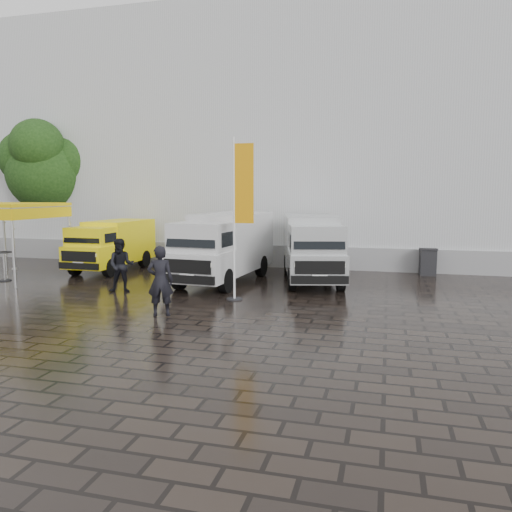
{
  "coord_description": "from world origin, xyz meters",
  "views": [
    {
      "loc": [
        4.67,
        -13.9,
        3.35
      ],
      "look_at": [
        0.39,
        2.2,
        1.24
      ],
      "focal_mm": 35.0,
      "sensor_mm": 36.0,
      "label": 1
    }
  ],
  "objects_px": {
    "flagpole": "(240,210)",
    "person_front": "(160,281)",
    "wheelie_bin": "(428,262)",
    "van_white": "(224,248)",
    "van_silver": "(312,249)",
    "cocktail_table": "(4,266)",
    "canopy_tent": "(5,208)",
    "van_yellow": "(112,246)",
    "person_tent": "(121,265)"
  },
  "relations": [
    {
      "from": "flagpole",
      "to": "wheelie_bin",
      "type": "relative_size",
      "value": 4.55
    },
    {
      "from": "wheelie_bin",
      "to": "van_white",
      "type": "bearing_deg",
      "value": -157.72
    },
    {
      "from": "wheelie_bin",
      "to": "person_front",
      "type": "height_order",
      "value": "person_front"
    },
    {
      "from": "van_silver",
      "to": "person_tent",
      "type": "distance_m",
      "value": 6.97
    },
    {
      "from": "person_front",
      "to": "person_tent",
      "type": "bearing_deg",
      "value": -61.77
    },
    {
      "from": "person_front",
      "to": "flagpole",
      "type": "bearing_deg",
      "value": -138.93
    },
    {
      "from": "van_yellow",
      "to": "person_tent",
      "type": "bearing_deg",
      "value": -54.54
    },
    {
      "from": "van_silver",
      "to": "wheelie_bin",
      "type": "height_order",
      "value": "van_silver"
    },
    {
      "from": "van_white",
      "to": "van_yellow",
      "type": "bearing_deg",
      "value": 171.02
    },
    {
      "from": "van_white",
      "to": "canopy_tent",
      "type": "bearing_deg",
      "value": -164.76
    },
    {
      "from": "van_silver",
      "to": "flagpole",
      "type": "bearing_deg",
      "value": -127.47
    },
    {
      "from": "person_front",
      "to": "canopy_tent",
      "type": "bearing_deg",
      "value": -42.2
    },
    {
      "from": "van_white",
      "to": "van_silver",
      "type": "bearing_deg",
      "value": 21.08
    },
    {
      "from": "flagpole",
      "to": "person_tent",
      "type": "relative_size",
      "value": 2.77
    },
    {
      "from": "van_white",
      "to": "cocktail_table",
      "type": "bearing_deg",
      "value": -162.04
    },
    {
      "from": "van_yellow",
      "to": "van_silver",
      "type": "height_order",
      "value": "van_silver"
    },
    {
      "from": "canopy_tent",
      "to": "person_front",
      "type": "distance_m",
      "value": 9.35
    },
    {
      "from": "van_white",
      "to": "person_tent",
      "type": "distance_m",
      "value": 3.89
    },
    {
      "from": "van_yellow",
      "to": "canopy_tent",
      "type": "height_order",
      "value": "canopy_tent"
    },
    {
      "from": "canopy_tent",
      "to": "person_tent",
      "type": "distance_m",
      "value": 6.02
    },
    {
      "from": "flagpole",
      "to": "cocktail_table",
      "type": "relative_size",
      "value": 4.5
    },
    {
      "from": "person_tent",
      "to": "van_silver",
      "type": "bearing_deg",
      "value": 11.5
    },
    {
      "from": "van_yellow",
      "to": "cocktail_table",
      "type": "xyz_separation_m",
      "value": [
        -2.65,
        -3.28,
        -0.51
      ]
    },
    {
      "from": "van_yellow",
      "to": "canopy_tent",
      "type": "bearing_deg",
      "value": -132.94
    },
    {
      "from": "person_tent",
      "to": "person_front",
      "type": "bearing_deg",
      "value": -64.56
    },
    {
      "from": "cocktail_table",
      "to": "flagpole",
      "type": "bearing_deg",
      "value": -5.86
    },
    {
      "from": "canopy_tent",
      "to": "van_yellow",
      "type": "bearing_deg",
      "value": 46.11
    },
    {
      "from": "canopy_tent",
      "to": "person_front",
      "type": "xyz_separation_m",
      "value": [
        8.32,
        -3.86,
        -1.81
      ]
    },
    {
      "from": "flagpole",
      "to": "cocktail_table",
      "type": "bearing_deg",
      "value": 174.14
    },
    {
      "from": "cocktail_table",
      "to": "person_front",
      "type": "distance_m",
      "value": 8.9
    },
    {
      "from": "wheelie_bin",
      "to": "person_front",
      "type": "relative_size",
      "value": 0.57
    },
    {
      "from": "flagpole",
      "to": "person_front",
      "type": "distance_m",
      "value": 3.45
    },
    {
      "from": "person_front",
      "to": "wheelie_bin",
      "type": "bearing_deg",
      "value": -147.31
    },
    {
      "from": "van_white",
      "to": "person_tent",
      "type": "xyz_separation_m",
      "value": [
        -2.75,
        -2.72,
        -0.37
      ]
    },
    {
      "from": "canopy_tent",
      "to": "person_tent",
      "type": "xyz_separation_m",
      "value": [
        5.6,
        -1.19,
        -1.87
      ]
    },
    {
      "from": "flagpole",
      "to": "wheelie_bin",
      "type": "xyz_separation_m",
      "value": [
        6.06,
        6.57,
        -2.26
      ]
    },
    {
      "from": "van_silver",
      "to": "cocktail_table",
      "type": "xyz_separation_m",
      "value": [
        -11.4,
        -2.84,
        -0.67
      ]
    },
    {
      "from": "canopy_tent",
      "to": "cocktail_table",
      "type": "xyz_separation_m",
      "value": [
        0.14,
        -0.38,
        -2.22
      ]
    },
    {
      "from": "person_front",
      "to": "person_tent",
      "type": "height_order",
      "value": "person_front"
    },
    {
      "from": "van_white",
      "to": "van_silver",
      "type": "relative_size",
      "value": 1.04
    },
    {
      "from": "van_yellow",
      "to": "flagpole",
      "type": "xyz_separation_m",
      "value": [
        7.06,
        -4.28,
        1.75
      ]
    },
    {
      "from": "flagpole",
      "to": "person_tent",
      "type": "distance_m",
      "value": 4.66
    },
    {
      "from": "van_yellow",
      "to": "person_front",
      "type": "relative_size",
      "value": 2.4
    },
    {
      "from": "van_silver",
      "to": "flagpole",
      "type": "distance_m",
      "value": 4.48
    },
    {
      "from": "flagpole",
      "to": "wheelie_bin",
      "type": "height_order",
      "value": "flagpole"
    },
    {
      "from": "van_white",
      "to": "person_front",
      "type": "xyz_separation_m",
      "value": [
        -0.03,
        -5.39,
        -0.31
      ]
    },
    {
      "from": "flagpole",
      "to": "person_front",
      "type": "relative_size",
      "value": 2.6
    },
    {
      "from": "van_silver",
      "to": "canopy_tent",
      "type": "distance_m",
      "value": 11.89
    },
    {
      "from": "van_yellow",
      "to": "cocktail_table",
      "type": "height_order",
      "value": "van_yellow"
    },
    {
      "from": "cocktail_table",
      "to": "person_tent",
      "type": "height_order",
      "value": "person_tent"
    }
  ]
}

